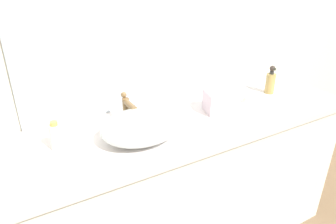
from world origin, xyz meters
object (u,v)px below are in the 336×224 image
at_px(soap_dispenser, 270,82).
at_px(candle_jar, 247,99).
at_px(sink_basin, 142,126).
at_px(lotion_bottle, 56,137).
at_px(tissue_box, 218,101).

height_order(soap_dispenser, candle_jar, soap_dispenser).
relative_size(sink_basin, soap_dispenser, 2.14).
height_order(sink_basin, lotion_bottle, lotion_bottle).
relative_size(soap_dispenser, candle_jar, 3.86).
relative_size(lotion_bottle, tissue_box, 0.83).
distance_m(lotion_bottle, tissue_box, 0.81).
distance_m(soap_dispenser, tissue_box, 0.44).
bearing_deg(candle_jar, soap_dispenser, 10.60).
xyz_separation_m(tissue_box, candle_jar, (0.22, 0.02, -0.05)).
distance_m(lotion_bottle, candle_jar, 1.03).
bearing_deg(candle_jar, sink_basin, -173.80).
distance_m(sink_basin, candle_jar, 0.69).
height_order(soap_dispenser, tissue_box, soap_dispenser).
bearing_deg(lotion_bottle, soap_dispenser, 0.90).
bearing_deg(tissue_box, soap_dispenser, 7.27).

